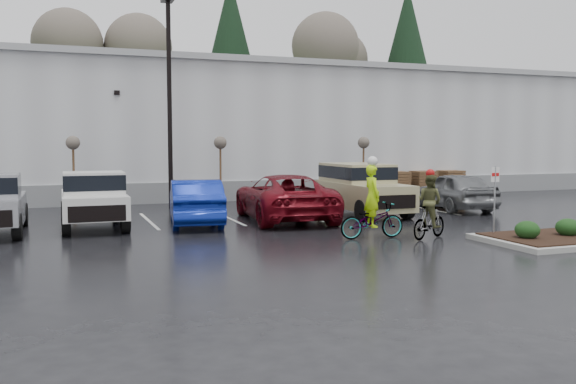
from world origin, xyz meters
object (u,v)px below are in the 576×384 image
object	(u,v)px
lamppost	(169,78)
pallet_stack_a	(396,184)
pallet_stack_b	(423,183)
pallet_stack_c	(450,182)
sapling_west	(73,147)
pickup_white	(93,199)
sapling_east	(364,146)
fire_lane_sign	(495,192)
car_red	(284,197)
suv_tan	(363,189)
cyclist_olive	(429,213)
sapling_mid	(220,146)
cyclist_hivis	(372,213)
car_grey	(454,191)
car_blue	(195,202)

from	to	relation	value
lamppost	pallet_stack_a	world-z (taller)	lamppost
pallet_stack_b	pallet_stack_c	bearing A→B (deg)	0.00
sapling_west	pickup_white	distance (m)	6.22
sapling_east	fire_lane_sign	bearing A→B (deg)	-99.75
car_red	suv_tan	bearing A→B (deg)	-167.12
pickup_white	cyclist_olive	size ratio (longest dim) A/B	2.45
sapling_mid	car_red	distance (m)	6.75
pallet_stack_a	fire_lane_sign	bearing A→B (deg)	-108.81
pallet_stack_b	pallet_stack_c	world-z (taller)	same
pallet_stack_a	pallet_stack_b	xyz separation A→B (m)	(1.70, 0.00, 0.00)
fire_lane_sign	suv_tan	size ratio (longest dim) A/B	0.43
car_red	pallet_stack_a	bearing A→B (deg)	-135.48
cyclist_hivis	suv_tan	bearing A→B (deg)	-22.70
cyclist_hivis	cyclist_olive	world-z (taller)	cyclist_hivis
sapling_east	suv_tan	distance (m)	6.95
car_red	pallet_stack_c	bearing A→B (deg)	-144.09
pallet_stack_c	fire_lane_sign	distance (m)	16.07
car_red	cyclist_olive	xyz separation A→B (m)	(2.60, -5.74, -0.08)
sapling_east	pallet_stack_a	xyz separation A→B (m)	(2.50, 1.00, -2.05)
fire_lane_sign	pickup_white	xyz separation A→B (m)	(-11.31, 6.85, -0.43)
car_grey	pallet_stack_b	bearing A→B (deg)	-105.90
car_red	sapling_mid	bearing A→B (deg)	-77.23
pallet_stack_b	cyclist_olive	size ratio (longest dim) A/B	0.64
lamppost	sapling_east	distance (m)	10.48
sapling_west	cyclist_olive	xyz separation A→B (m)	(9.92, -12.17, -1.94)
cyclist_olive	sapling_east	bearing A→B (deg)	-43.37
sapling_west	car_red	bearing A→B (deg)	-41.33
sapling_west	cyclist_olive	size ratio (longest dim) A/B	1.51
lamppost	cyclist_hivis	world-z (taller)	lamppost
lamppost	sapling_mid	xyz separation A→B (m)	(2.50, 1.00, -2.96)
pallet_stack_b	pallet_stack_c	size ratio (longest dim) A/B	1.00
pallet_stack_c	car_red	world-z (taller)	car_red
sapling_east	pickup_white	size ratio (longest dim) A/B	0.62
cyclist_hivis	lamppost	bearing A→B (deg)	24.55
pickup_white	cyclist_hivis	bearing A→B (deg)	-35.35
sapling_west	fire_lane_sign	bearing A→B (deg)	-47.33
sapling_mid	cyclist_hivis	world-z (taller)	sapling_mid
suv_tan	lamppost	bearing A→B (deg)	144.13
car_blue	car_red	world-z (taller)	car_red
pallet_stack_c	cyclist_hivis	xyz separation A→B (m)	(-11.68, -12.50, 0.09)
fire_lane_sign	cyclist_olive	distance (m)	2.08
sapling_mid	sapling_west	bearing A→B (deg)	180.00
car_red	suv_tan	xyz separation A→B (m)	(3.56, 0.46, 0.17)
lamppost	suv_tan	size ratio (longest dim) A/B	1.81
lamppost	cyclist_hivis	bearing A→B (deg)	-67.65
lamppost	pallet_stack_b	world-z (taller)	lamppost
car_grey	pallet_stack_c	bearing A→B (deg)	-117.66
sapling_west	pallet_stack_b	world-z (taller)	sapling_west
sapling_west	pallet_stack_a	xyz separation A→B (m)	(16.50, 1.00, -2.05)
sapling_mid	pallet_stack_c	xyz separation A→B (m)	(13.50, 1.00, -2.05)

